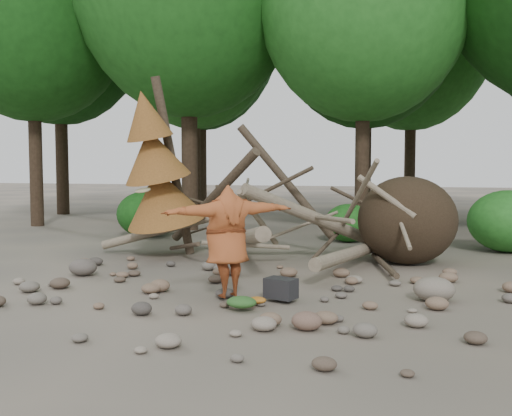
% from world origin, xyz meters
% --- Properties ---
extents(ground, '(120.00, 120.00, 0.00)m').
position_xyz_m(ground, '(0.00, 0.00, 0.00)').
color(ground, '#514C44').
rests_on(ground, ground).
extents(deadfall_pile, '(8.55, 5.24, 3.30)m').
position_xyz_m(deadfall_pile, '(2.02, 4.24, 0.95)').
color(deadfall_pile, '#332619').
rests_on(deadfall_pile, ground).
extents(dead_conifer, '(2.06, 2.16, 4.35)m').
position_xyz_m(dead_conifer, '(-3.12, 3.37, 2.11)').
color(dead_conifer, '#4C3F30').
rests_on(dead_conifer, ground).
extents(bush_left, '(1.80, 1.80, 1.44)m').
position_xyz_m(bush_left, '(-5.50, 7.20, 0.72)').
color(bush_left, '#195416').
rests_on(bush_left, ground).
extents(bush_mid, '(1.40, 1.40, 1.12)m').
position_xyz_m(bush_mid, '(0.80, 7.80, 0.56)').
color(bush_mid, '#226A1E').
rests_on(bush_mid, ground).
extents(bush_right, '(2.00, 2.00, 1.60)m').
position_xyz_m(bush_right, '(5.00, 7.00, 0.80)').
color(bush_right, '#2C7E27').
rests_on(bush_right, ground).
extents(frisbee_thrower, '(2.99, 1.96, 1.81)m').
position_xyz_m(frisbee_thrower, '(-0.00, -0.28, 0.99)').
color(frisbee_thrower, '#A14B24').
rests_on(frisbee_thrower, ground).
extents(backpack, '(0.56, 0.45, 0.32)m').
position_xyz_m(backpack, '(0.83, -0.05, 0.16)').
color(backpack, black).
rests_on(backpack, ground).
extents(cloth_green, '(0.46, 0.39, 0.17)m').
position_xyz_m(cloth_green, '(0.42, -0.81, 0.09)').
color(cloth_green, '#2C5B24').
rests_on(cloth_green, ground).
extents(cloth_orange, '(0.28, 0.23, 0.10)m').
position_xyz_m(cloth_orange, '(0.56, -0.46, 0.05)').
color(cloth_orange, '#AB651D').
rests_on(cloth_orange, ground).
extents(boulder_front_right, '(0.42, 0.37, 0.25)m').
position_xyz_m(boulder_front_right, '(1.58, -1.51, 0.12)').
color(boulder_front_right, brown).
rests_on(boulder_front_right, ground).
extents(boulder_mid_right, '(0.66, 0.60, 0.40)m').
position_xyz_m(boulder_mid_right, '(3.20, 0.72, 0.20)').
color(boulder_mid_right, gray).
rests_on(boulder_mid_right, ground).
extents(boulder_mid_left, '(0.57, 0.51, 0.34)m').
position_xyz_m(boulder_mid_left, '(-3.55, 0.95, 0.17)').
color(boulder_mid_left, '#5C544D').
rests_on(boulder_mid_left, ground).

